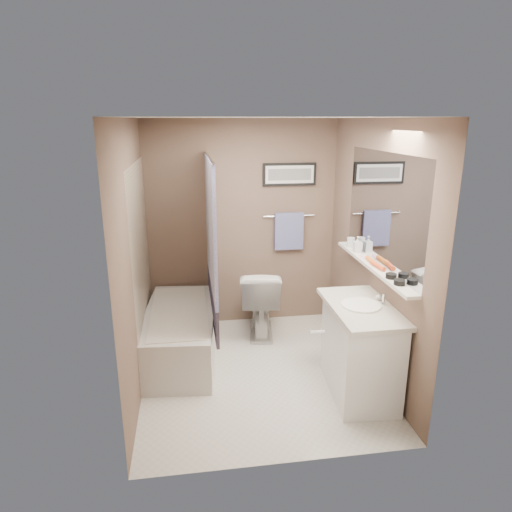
{
  "coord_description": "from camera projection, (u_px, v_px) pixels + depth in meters",
  "views": [
    {
      "loc": [
        -0.61,
        -3.91,
        2.39
      ],
      "look_at": [
        0.0,
        0.15,
        1.15
      ],
      "focal_mm": 32.0,
      "sensor_mm": 36.0,
      "label": 1
    }
  ],
  "objects": [
    {
      "name": "door_handle",
      "position": [
        317.0,
        332.0,
        3.1
      ],
      "size": [
        0.1,
        0.02,
        0.02
      ],
      "primitive_type": "cylinder",
      "rotation": [
        0.0,
        1.57,
        0.0
      ],
      "color": "silver",
      "rests_on": "door"
    },
    {
      "name": "tile_surround",
      "position": [
        142.0,
        265.0,
        4.51
      ],
      "size": [
        0.02,
        1.55,
        2.0
      ],
      "primitive_type": "cube",
      "color": "tan",
      "rests_on": "wall_left"
    },
    {
      "name": "vanity",
      "position": [
        360.0,
        351.0,
        4.07
      ],
      "size": [
        0.56,
        0.93,
        0.8
      ],
      "primitive_type": "cube",
      "rotation": [
        0.0,
        0.0,
        -0.07
      ],
      "color": "white",
      "rests_on": "ground"
    },
    {
      "name": "towel_bar",
      "position": [
        289.0,
        216.0,
        5.34
      ],
      "size": [
        0.6,
        0.02,
        0.02
      ],
      "primitive_type": "cylinder",
      "rotation": [
        0.0,
        1.57,
        0.0
      ],
      "color": "silver",
      "rests_on": "wall_back"
    },
    {
      "name": "countertop",
      "position": [
        362.0,
        308.0,
        3.94
      ],
      "size": [
        0.54,
        0.96,
        0.04
      ],
      "primitive_type": "cube",
      "color": "beige",
      "rests_on": "vanity"
    },
    {
      "name": "towel",
      "position": [
        289.0,
        231.0,
        5.37
      ],
      "size": [
        0.34,
        0.05,
        0.44
      ],
      "primitive_type": "cube",
      "color": "#8E95CE",
      "rests_on": "towel_bar"
    },
    {
      "name": "wall_front",
      "position": [
        287.0,
        309.0,
        2.97
      ],
      "size": [
        2.2,
        0.04,
        2.4
      ],
      "primitive_type": "cube",
      "color": "brown",
      "rests_on": "ground"
    },
    {
      "name": "art_image",
      "position": [
        290.0,
        175.0,
        5.2
      ],
      "size": [
        0.5,
        0.0,
        0.13
      ],
      "primitive_type": "cube",
      "color": "#595959",
      "rests_on": "art_mat"
    },
    {
      "name": "faucet_spout",
      "position": [
        384.0,
        299.0,
        3.95
      ],
      "size": [
        0.02,
        0.02,
        0.1
      ],
      "primitive_type": "cylinder",
      "color": "silver",
      "rests_on": "countertop"
    },
    {
      "name": "faucet_knob",
      "position": [
        379.0,
        297.0,
        4.05
      ],
      "size": [
        0.05,
        0.05,
        0.05
      ],
      "primitive_type": "sphere",
      "color": "white",
      "rests_on": "countertop"
    },
    {
      "name": "art_frame",
      "position": [
        289.0,
        174.0,
        5.21
      ],
      "size": [
        0.62,
        0.02,
        0.26
      ],
      "primitive_type": "cube",
      "color": "black",
      "rests_on": "wall_back"
    },
    {
      "name": "toilet",
      "position": [
        260.0,
        301.0,
        5.22
      ],
      "size": [
        0.54,
        0.83,
        0.79
      ],
      "primitive_type": "imported",
      "rotation": [
        0.0,
        0.0,
        3.0
      ],
      "color": "silver",
      "rests_on": "ground"
    },
    {
      "name": "curtain_lower",
      "position": [
        213.0,
        301.0,
        4.73
      ],
      "size": [
        0.03,
        1.45,
        0.36
      ],
      "primitive_type": "cube",
      "color": "#2A274A",
      "rests_on": "curtain_rod"
    },
    {
      "name": "pink_comb",
      "position": [
        365.0,
        257.0,
        4.35
      ],
      "size": [
        0.05,
        0.16,
        0.01
      ],
      "primitive_type": "cube",
      "rotation": [
        0.0,
        0.0,
        0.14
      ],
      "color": "pink",
      "rests_on": "shelf"
    },
    {
      "name": "art_mat",
      "position": [
        290.0,
        175.0,
        5.2
      ],
      "size": [
        0.56,
        0.0,
        0.2
      ],
      "primitive_type": "cube",
      "color": "white",
      "rests_on": "art_frame"
    },
    {
      "name": "curtain_rod",
      "position": [
        209.0,
        156.0,
        4.31
      ],
      "size": [
        0.02,
        1.55,
        0.02
      ],
      "primitive_type": "cylinder",
      "rotation": [
        1.57,
        0.0,
        0.0
      ],
      "color": "silver",
      "rests_on": "wall_left"
    },
    {
      "name": "ground",
      "position": [
        258.0,
        372.0,
        4.48
      ],
      "size": [
        2.5,
        2.5,
        0.0
      ],
      "primitive_type": "plane",
      "color": "beige",
      "rests_on": "ground"
    },
    {
      "name": "tub_rim",
      "position": [
        179.0,
        312.0,
        4.65
      ],
      "size": [
        0.56,
        1.36,
        0.02
      ],
      "primitive_type": "cube",
      "color": "silver",
      "rests_on": "bathtub"
    },
    {
      "name": "wall_right",
      "position": [
        372.0,
        251.0,
        4.29
      ],
      "size": [
        0.04,
        2.5,
        2.4
      ],
      "primitive_type": "cube",
      "color": "brown",
      "rests_on": "ground"
    },
    {
      "name": "soap_bottle",
      "position": [
        357.0,
        244.0,
        4.53
      ],
      "size": [
        0.08,
        0.08,
        0.16
      ],
      "primitive_type": "imported",
      "rotation": [
        0.0,
        0.0,
        -0.08
      ],
      "color": "#999999",
      "rests_on": "shelf"
    },
    {
      "name": "shelf",
      "position": [
        373.0,
        266.0,
        4.17
      ],
      "size": [
        0.12,
        1.6,
        0.03
      ],
      "primitive_type": "cube",
      "color": "silver",
      "rests_on": "wall_right"
    },
    {
      "name": "candle_bowl_near",
      "position": [
        399.0,
        282.0,
        3.65
      ],
      "size": [
        0.09,
        0.09,
        0.04
      ],
      "primitive_type": "cylinder",
      "color": "black",
      "rests_on": "shelf"
    },
    {
      "name": "door",
      "position": [
        366.0,
        332.0,
        3.1
      ],
      "size": [
        0.8,
        0.02,
        2.0
      ],
      "primitive_type": "cube",
      "color": "silver",
      "rests_on": "wall_front"
    },
    {
      "name": "candle_bowl_far",
      "position": [
        391.0,
        276.0,
        3.79
      ],
      "size": [
        0.09,
        0.09,
        0.04
      ],
      "primitive_type": "cylinder",
      "color": "black",
      "rests_on": "shelf"
    },
    {
      "name": "bathtub",
      "position": [
        180.0,
        334.0,
        4.73
      ],
      "size": [
        0.83,
        1.56,
        0.5
      ],
      "primitive_type": "cube",
      "rotation": [
        0.0,
        0.0,
        -0.09
      ],
      "color": "silver",
      "rests_on": "ground"
    },
    {
      "name": "wall_back",
      "position": [
        242.0,
        225.0,
        5.3
      ],
      "size": [
        2.2,
        0.04,
        2.4
      ],
      "primitive_type": "cube",
      "color": "brown",
      "rests_on": "ground"
    },
    {
      "name": "glass_jar",
      "position": [
        351.0,
        242.0,
        4.71
      ],
      "size": [
        0.08,
        0.08,
        0.1
      ],
      "primitive_type": "cylinder",
      "color": "silver",
      "rests_on": "shelf"
    },
    {
      "name": "hair_brush_front",
      "position": [
        378.0,
        266.0,
        4.05
      ],
      "size": [
        0.06,
        0.22,
        0.04
      ],
      "primitive_type": "cylinder",
      "rotation": [
        1.57,
        0.0,
        0.11
      ],
      "color": "#DE4A1F",
      "rests_on": "shelf"
    },
    {
      "name": "curtain_upper",
      "position": [
        211.0,
        223.0,
        4.49
      ],
      "size": [
        0.03,
        1.45,
        1.28
      ],
      "primitive_type": "cube",
      "color": "silver",
      "rests_on": "curtain_rod"
    },
    {
      "name": "wall_left",
      "position": [
        136.0,
        261.0,
        3.98
      ],
      "size": [
        0.04,
        2.5,
        2.4
      ],
      "primitive_type": "cube",
      "color": "brown",
      "rests_on": "ground"
    },
    {
      "name": "ceiling",
      "position": [
        259.0,
        120.0,
        3.8
      ],
      "size": [
        2.2,
        2.5,
        0.04
      ],
      "primitive_type": "cube",
      "color": "white",
      "rests_on": "wall_back"
    },
    {
      "name": "sink_basin",
      "position": [
        361.0,
        305.0,
        3.93
      ],
      "size": [
        0.34,
        0.34,
        0.01
      ],
      "primitive_type": "cylinder",
      "color": "white",
      "rests_on": "countertop"
    },
    {
      "name": "hair_brush_back",
      "position": [
        371.0,
        261.0,
        4.19
      ],
      "size": [
        0.04,
        0.22,
        0.04
      ],
      "primitive_type": "cylinder",
      "rotation": [
        1.57,
        0.0,
        -0.02
      ],
      "color": "orange",
      "rests_on": "shelf"
    },
    {
      "name": "mirror",
      "position": [
        383.0,
        210.0,
        4.03
      ],
      "size": [
        0.02,
        1.6,
        1.0
      ],
      "primitive_type": "cube",
      "color": "silver",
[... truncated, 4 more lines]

